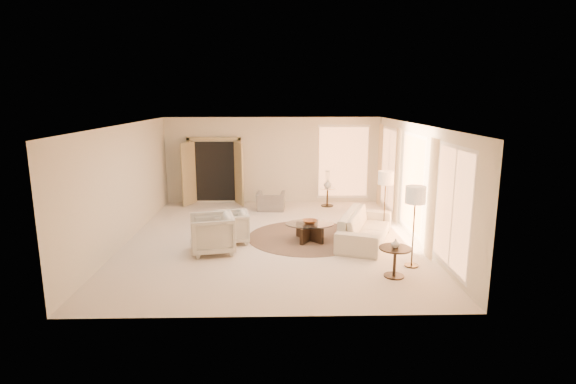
{
  "coord_description": "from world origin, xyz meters",
  "views": [
    {
      "loc": [
        0.14,
        -10.59,
        3.42
      ],
      "look_at": [
        0.4,
        0.4,
        1.1
      ],
      "focal_mm": 28.0,
      "sensor_mm": 36.0,
      "label": 1
    }
  ],
  "objects_px": {
    "armchair_right": "(212,232)",
    "floor_lamp_near": "(386,181)",
    "side_table": "(327,195)",
    "sofa": "(365,227)",
    "armchair_left": "(231,226)",
    "floor_lamp_far": "(415,199)",
    "coffee_table": "(310,230)",
    "side_vase": "(328,184)",
    "end_table": "(395,257)",
    "bowl": "(310,222)",
    "end_vase": "(396,243)",
    "accent_chair": "(271,198)"
  },
  "relations": [
    {
      "from": "coffee_table",
      "to": "side_table",
      "type": "bearing_deg",
      "value": 76.97
    },
    {
      "from": "armchair_left",
      "to": "floor_lamp_near",
      "type": "distance_m",
      "value": 4.03
    },
    {
      "from": "end_table",
      "to": "side_table",
      "type": "xyz_separation_m",
      "value": [
        -0.67,
        5.82,
        -0.04
      ]
    },
    {
      "from": "bowl",
      "to": "end_vase",
      "type": "xyz_separation_m",
      "value": [
        1.49,
        -2.28,
        0.2
      ]
    },
    {
      "from": "armchair_left",
      "to": "coffee_table",
      "type": "distance_m",
      "value": 1.9
    },
    {
      "from": "armchair_left",
      "to": "accent_chair",
      "type": "xyz_separation_m",
      "value": [
        0.91,
        3.11,
        -0.03
      ]
    },
    {
      "from": "coffee_table",
      "to": "side_vase",
      "type": "height_order",
      "value": "side_vase"
    },
    {
      "from": "armchair_right",
      "to": "floor_lamp_near",
      "type": "height_order",
      "value": "floor_lamp_near"
    },
    {
      "from": "side_table",
      "to": "end_vase",
      "type": "relative_size",
      "value": 3.37
    },
    {
      "from": "side_table",
      "to": "side_vase",
      "type": "height_order",
      "value": "side_vase"
    },
    {
      "from": "end_table",
      "to": "bowl",
      "type": "height_order",
      "value": "end_table"
    },
    {
      "from": "sofa",
      "to": "floor_lamp_far",
      "type": "height_order",
      "value": "floor_lamp_far"
    },
    {
      "from": "armchair_right",
      "to": "end_table",
      "type": "bearing_deg",
      "value": 56.12
    },
    {
      "from": "coffee_table",
      "to": "end_vase",
      "type": "height_order",
      "value": "end_vase"
    },
    {
      "from": "side_table",
      "to": "floor_lamp_near",
      "type": "xyz_separation_m",
      "value": [
        1.14,
        -2.91,
        1.0
      ]
    },
    {
      "from": "end_table",
      "to": "end_vase",
      "type": "distance_m",
      "value": 0.27
    },
    {
      "from": "coffee_table",
      "to": "bowl",
      "type": "height_order",
      "value": "bowl"
    },
    {
      "from": "floor_lamp_near",
      "to": "armchair_left",
      "type": "bearing_deg",
      "value": -169.86
    },
    {
      "from": "end_table",
      "to": "sofa",
      "type": "bearing_deg",
      "value": 94.12
    },
    {
      "from": "end_vase",
      "to": "side_table",
      "type": "bearing_deg",
      "value": 96.55
    },
    {
      "from": "coffee_table",
      "to": "end_vase",
      "type": "distance_m",
      "value": 2.75
    },
    {
      "from": "armchair_left",
      "to": "end_table",
      "type": "height_order",
      "value": "armchair_left"
    },
    {
      "from": "coffee_table",
      "to": "bowl",
      "type": "relative_size",
      "value": 3.61
    },
    {
      "from": "armchair_right",
      "to": "floor_lamp_near",
      "type": "xyz_separation_m",
      "value": [
        4.2,
        1.42,
        0.88
      ]
    },
    {
      "from": "armchair_right",
      "to": "bowl",
      "type": "bearing_deg",
      "value": 97.33
    },
    {
      "from": "side_vase",
      "to": "armchair_left",
      "type": "bearing_deg",
      "value": -126.99
    },
    {
      "from": "end_table",
      "to": "side_vase",
      "type": "distance_m",
      "value": 5.87
    },
    {
      "from": "side_vase",
      "to": "floor_lamp_far",
      "type": "bearing_deg",
      "value": -77.53
    },
    {
      "from": "floor_lamp_far",
      "to": "bowl",
      "type": "distance_m",
      "value": 2.81
    },
    {
      "from": "armchair_right",
      "to": "side_table",
      "type": "xyz_separation_m",
      "value": [
        3.06,
        4.33,
        -0.12
      ]
    },
    {
      "from": "end_table",
      "to": "side_vase",
      "type": "bearing_deg",
      "value": 96.55
    },
    {
      "from": "sofa",
      "to": "bowl",
      "type": "xyz_separation_m",
      "value": [
        -1.33,
        0.1,
        0.12
      ]
    },
    {
      "from": "side_vase",
      "to": "bowl",
      "type": "bearing_deg",
      "value": -103.03
    },
    {
      "from": "armchair_left",
      "to": "coffee_table",
      "type": "xyz_separation_m",
      "value": [
        1.89,
        0.06,
        -0.14
      ]
    },
    {
      "from": "floor_lamp_near",
      "to": "bowl",
      "type": "relative_size",
      "value": 4.52
    },
    {
      "from": "end_vase",
      "to": "end_table",
      "type": "bearing_deg",
      "value": 0.0
    },
    {
      "from": "armchair_right",
      "to": "accent_chair",
      "type": "xyz_separation_m",
      "value": [
        1.26,
        3.84,
        -0.1
      ]
    },
    {
      "from": "sofa",
      "to": "end_table",
      "type": "xyz_separation_m",
      "value": [
        0.16,
        -2.18,
        0.04
      ]
    },
    {
      "from": "accent_chair",
      "to": "end_table",
      "type": "bearing_deg",
      "value": 119.0
    },
    {
      "from": "sofa",
      "to": "armchair_left",
      "type": "height_order",
      "value": "armchair_left"
    },
    {
      "from": "sofa",
      "to": "floor_lamp_far",
      "type": "bearing_deg",
      "value": -137.91
    },
    {
      "from": "floor_lamp_near",
      "to": "end_vase",
      "type": "height_order",
      "value": "floor_lamp_near"
    },
    {
      "from": "armchair_left",
      "to": "end_table",
      "type": "relative_size",
      "value": 1.31
    },
    {
      "from": "sofa",
      "to": "coffee_table",
      "type": "height_order",
      "value": "sofa"
    },
    {
      "from": "armchair_right",
      "to": "floor_lamp_far",
      "type": "bearing_deg",
      "value": 65.18
    },
    {
      "from": "armchair_right",
      "to": "accent_chair",
      "type": "bearing_deg",
      "value": 149.69
    },
    {
      "from": "sofa",
      "to": "side_vase",
      "type": "height_order",
      "value": "side_vase"
    },
    {
      "from": "floor_lamp_far",
      "to": "side_vase",
      "type": "xyz_separation_m",
      "value": [
        -1.17,
        5.28,
        -0.7
      ]
    },
    {
      "from": "sofa",
      "to": "floor_lamp_near",
      "type": "relative_size",
      "value": 1.55
    },
    {
      "from": "side_table",
      "to": "floor_lamp_near",
      "type": "relative_size",
      "value": 0.37
    }
  ]
}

